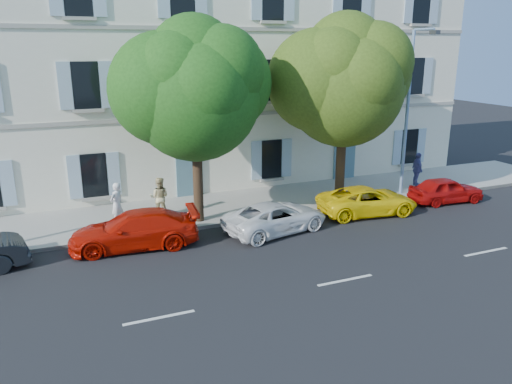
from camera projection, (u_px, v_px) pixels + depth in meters
name	position (u px, v px, depth m)	size (l,w,h in m)	color
ground	(290.00, 238.00, 19.53)	(90.00, 90.00, 0.00)	black
sidewalk	(248.00, 204.00, 23.46)	(36.00, 4.50, 0.15)	#A09E96
kerb	(267.00, 218.00, 21.53)	(36.00, 0.16, 0.16)	#9E998E
building	(208.00, 70.00, 26.88)	(28.00, 7.00, 12.00)	white
car_red_coupe	(134.00, 230.00, 18.46)	(1.92, 4.72, 1.37)	#C01405
car_white_coupe	(276.00, 217.00, 20.05)	(2.01, 4.36, 1.21)	white
car_yellow_supercar	(367.00, 201.00, 22.17)	(2.05, 4.44, 1.23)	yellow
car_red_hatchback	(446.00, 190.00, 23.84)	(1.45, 3.60, 1.23)	#B20C0A
tree_left	(195.00, 96.00, 19.61)	(5.20, 5.20, 8.05)	#3A2819
tree_right	(344.00, 87.00, 22.27)	(5.36, 5.36, 8.25)	#3A2819
street_lamp	(410.00, 104.00, 23.57)	(0.27, 1.67, 7.84)	#7293BF
pedestrian_a	(117.00, 204.00, 20.23)	(0.66, 0.43, 1.81)	white
pedestrian_b	(159.00, 197.00, 21.30)	(0.84, 0.66, 1.73)	#D5C388
pedestrian_c	(417.00, 169.00, 26.04)	(1.03, 0.43, 1.76)	#515294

